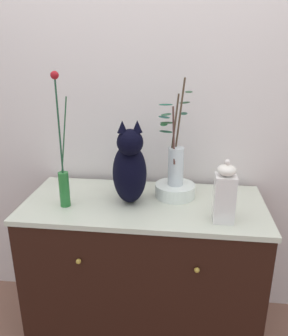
{
  "coord_description": "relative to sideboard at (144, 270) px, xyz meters",
  "views": [
    {
      "loc": [
        0.18,
        -1.53,
        1.55
      ],
      "look_at": [
        0.0,
        0.0,
        0.99
      ],
      "focal_mm": 36.56,
      "sensor_mm": 36.0,
      "label": 1
    }
  ],
  "objects": [
    {
      "name": "ground_plane",
      "position": [
        0.0,
        0.0,
        -0.41
      ],
      "size": [
        6.0,
        6.0,
        0.0
      ],
      "primitive_type": "plane",
      "color": "#885D4C"
    },
    {
      "name": "wall_back",
      "position": [
        0.0,
        0.35,
        0.89
      ],
      "size": [
        4.4,
        0.08,
        2.6
      ],
      "primitive_type": "cube",
      "color": "silver",
      "rests_on": "ground_plane"
    },
    {
      "name": "sideboard",
      "position": [
        0.0,
        0.0,
        0.0
      ],
      "size": [
        1.19,
        0.56,
        0.81
      ],
      "color": "black",
      "rests_on": "ground_plane"
    },
    {
      "name": "cat_sitting",
      "position": [
        -0.07,
        -0.0,
        0.58
      ],
      "size": [
        0.21,
        0.41,
        0.42
      ],
      "color": "black",
      "rests_on": "sideboard"
    },
    {
      "name": "vase_slim_green",
      "position": [
        -0.37,
        -0.09,
        0.56
      ],
      "size": [
        0.07,
        0.05,
        0.63
      ],
      "color": "#257030",
      "rests_on": "sideboard"
    },
    {
      "name": "bowl_porcelain",
      "position": [
        0.15,
        0.09,
        0.44
      ],
      "size": [
        0.2,
        0.2,
        0.07
      ],
      "primitive_type": "cylinder",
      "color": "white",
      "rests_on": "sideboard"
    },
    {
      "name": "vase_glass_clear",
      "position": [
        0.15,
        0.09,
        0.61
      ],
      "size": [
        0.17,
        0.15,
        0.53
      ],
      "color": "silver",
      "rests_on": "bowl_porcelain"
    },
    {
      "name": "jar_lidded_porcelain",
      "position": [
        0.37,
        -0.15,
        0.53
      ],
      "size": [
        0.09,
        0.09,
        0.29
      ],
      "color": "white",
      "rests_on": "sideboard"
    }
  ]
}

